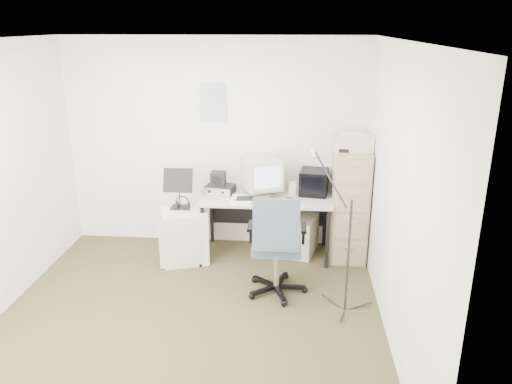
# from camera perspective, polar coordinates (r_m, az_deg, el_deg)

# --- Properties ---
(floor) EXTENTS (3.60, 3.60, 0.01)m
(floor) POSITION_cam_1_polar(r_m,az_deg,el_deg) (4.86, -7.63, -14.23)
(floor) COLOR #403A27
(floor) RESTS_ON ground
(ceiling) EXTENTS (3.60, 3.60, 0.01)m
(ceiling) POSITION_cam_1_polar(r_m,az_deg,el_deg) (4.08, -9.20, 16.74)
(ceiling) COLOR white
(ceiling) RESTS_ON ground
(wall_back) EXTENTS (3.60, 0.02, 2.50)m
(wall_back) POSITION_cam_1_polar(r_m,az_deg,el_deg) (6.01, -4.60, 5.46)
(wall_back) COLOR white
(wall_back) RESTS_ON ground
(wall_front) EXTENTS (3.60, 0.02, 2.50)m
(wall_front) POSITION_cam_1_polar(r_m,az_deg,el_deg) (2.74, -16.73, -12.33)
(wall_front) COLOR white
(wall_front) RESTS_ON ground
(wall_right) EXTENTS (0.02, 3.60, 2.50)m
(wall_right) POSITION_cam_1_polar(r_m,az_deg,el_deg) (4.29, 15.82, -0.72)
(wall_right) COLOR white
(wall_right) RESTS_ON ground
(wall_calendar) EXTENTS (0.30, 0.02, 0.44)m
(wall_calendar) POSITION_cam_1_polar(r_m,az_deg,el_deg) (5.91, -4.94, 10.16)
(wall_calendar) COLOR white
(wall_calendar) RESTS_ON wall_back
(filing_cabinet) EXTENTS (0.40, 0.60, 1.30)m
(filing_cabinet) POSITION_cam_1_polar(r_m,az_deg,el_deg) (5.83, 10.57, -1.38)
(filing_cabinet) COLOR tan
(filing_cabinet) RESTS_ON floor
(printer) EXTENTS (0.45, 0.32, 0.17)m
(printer) POSITION_cam_1_polar(r_m,az_deg,el_deg) (5.60, 11.04, 5.60)
(printer) COLOR beige
(printer) RESTS_ON filing_cabinet
(desk) EXTENTS (1.50, 0.70, 0.73)m
(desk) POSITION_cam_1_polar(r_m,az_deg,el_deg) (5.88, 1.17, -3.85)
(desk) COLOR #B7B7B7
(desk) RESTS_ON floor
(crt_monitor) EXTENTS (0.53, 0.54, 0.44)m
(crt_monitor) POSITION_cam_1_polar(r_m,az_deg,el_deg) (5.75, 0.64, 1.77)
(crt_monitor) COLOR beige
(crt_monitor) RESTS_ON desk
(crt_tv) EXTENTS (0.36, 0.37, 0.29)m
(crt_tv) POSITION_cam_1_polar(r_m,az_deg,el_deg) (5.83, 6.65, 1.13)
(crt_tv) COLOR black
(crt_tv) RESTS_ON desk
(desk_speaker) EXTENTS (0.09, 0.09, 0.16)m
(desk_speaker) POSITION_cam_1_polar(r_m,az_deg,el_deg) (5.80, 4.11, 0.43)
(desk_speaker) COLOR beige
(desk_speaker) RESTS_ON desk
(keyboard) EXTENTS (0.47, 0.25, 0.02)m
(keyboard) POSITION_cam_1_polar(r_m,az_deg,el_deg) (5.56, 0.76, -1.06)
(keyboard) COLOR beige
(keyboard) RESTS_ON desk
(mouse) EXTENTS (0.10, 0.14, 0.04)m
(mouse) POSITION_cam_1_polar(r_m,az_deg,el_deg) (5.58, 3.92, -0.97)
(mouse) COLOR black
(mouse) RESTS_ON desk
(radio_receiver) EXTENTS (0.36, 0.29, 0.09)m
(radio_receiver) POSITION_cam_1_polar(r_m,az_deg,el_deg) (5.87, -4.09, 0.35)
(radio_receiver) COLOR black
(radio_receiver) RESTS_ON desk
(radio_speaker) EXTENTS (0.17, 0.16, 0.16)m
(radio_speaker) POSITION_cam_1_polar(r_m,az_deg,el_deg) (5.83, -4.35, 1.53)
(radio_speaker) COLOR black
(radio_speaker) RESTS_ON radio_receiver
(papers) EXTENTS (0.24, 0.32, 0.02)m
(papers) POSITION_cam_1_polar(r_m,az_deg,el_deg) (5.61, -1.68, -0.88)
(papers) COLOR white
(papers) RESTS_ON desk
(pc_tower) EXTENTS (0.33, 0.52, 0.45)m
(pc_tower) POSITION_cam_1_polar(r_m,az_deg,el_deg) (5.99, 5.64, -4.99)
(pc_tower) COLOR beige
(pc_tower) RESTS_ON floor
(office_chair) EXTENTS (0.63, 0.63, 1.09)m
(office_chair) POSITION_cam_1_polar(r_m,az_deg,el_deg) (5.00, 2.39, -5.88)
(office_chair) COLOR #435062
(office_chair) RESTS_ON floor
(side_cart) EXTENTS (0.60, 0.53, 0.62)m
(side_cart) POSITION_cam_1_polar(r_m,az_deg,el_deg) (5.80, -8.13, -4.99)
(side_cart) COLOR silver
(side_cart) RESTS_ON floor
(music_stand) EXTENTS (0.34, 0.20, 0.48)m
(music_stand) POSITION_cam_1_polar(r_m,az_deg,el_deg) (5.68, -8.80, 0.46)
(music_stand) COLOR black
(music_stand) RESTS_ON side_cart
(headphones) EXTENTS (0.20, 0.20, 0.03)m
(headphones) POSITION_cam_1_polar(r_m,az_deg,el_deg) (5.69, -8.39, -1.48)
(headphones) COLOR black
(headphones) RESTS_ON side_cart
(mic_stand) EXTENTS (0.03, 0.03, 1.48)m
(mic_stand) POSITION_cam_1_polar(r_m,az_deg,el_deg) (4.68, 10.61, -5.40)
(mic_stand) COLOR black
(mic_stand) RESTS_ON floor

